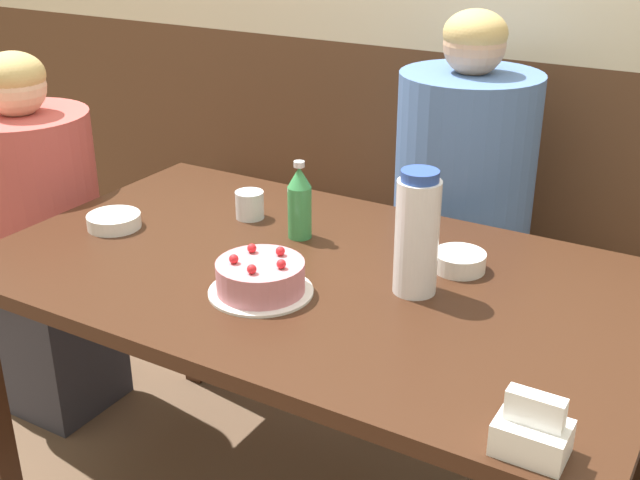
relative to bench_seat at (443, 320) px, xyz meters
The scene contains 11 objects.
bench_seat is the anchor object (origin of this frame).
dining_table 0.94m from the bench_seat, 90.00° to the right, with size 1.50×0.88×0.75m.
birthday_cake 1.14m from the bench_seat, 92.48° to the right, with size 0.22×0.22×0.09m.
water_pitcher 1.08m from the bench_seat, 73.94° to the right, with size 0.09×0.09×0.27m.
soju_bottle 0.94m from the bench_seat, 100.41° to the right, with size 0.06×0.06×0.19m.
napkin_holder 1.47m from the bench_seat, 63.40° to the right, with size 0.11×0.08×0.11m.
bowl_soup_white 1.18m from the bench_seat, 122.61° to the right, with size 0.13×0.13×0.03m.
bowl_rice_small 0.91m from the bench_seat, 67.37° to the right, with size 0.12×0.12×0.04m.
glass_water_tall 0.92m from the bench_seat, 115.03° to the right, with size 0.07×0.07×0.07m.
person_teal_shirt 0.44m from the bench_seat, 57.61° to the right, with size 0.40×0.40×1.24m.
person_pale_blue_shirt 1.31m from the bench_seat, 143.13° to the right, with size 0.38×0.38×1.12m.
Camera 1 is at (0.83, -1.39, 1.54)m, focal length 45.00 mm.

